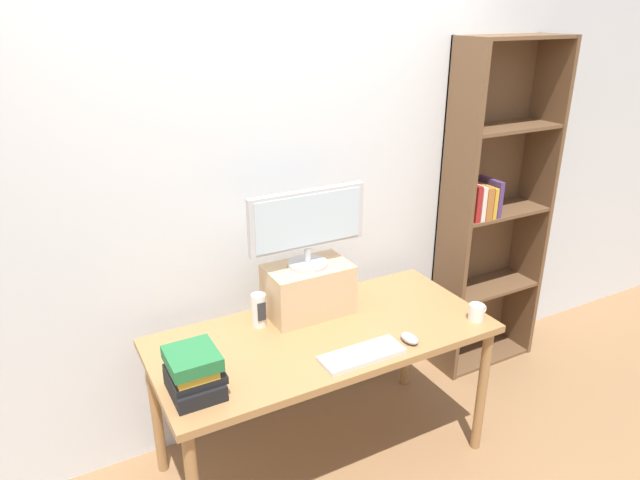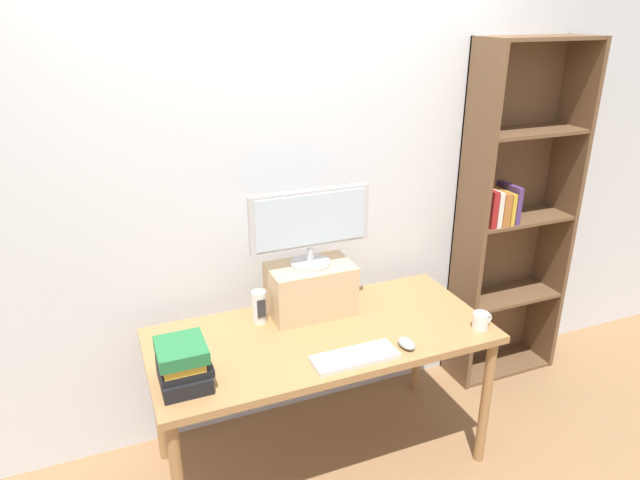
{
  "view_description": "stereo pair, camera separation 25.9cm",
  "coord_description": "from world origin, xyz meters",
  "px_view_note": "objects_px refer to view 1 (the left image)",
  "views": [
    {
      "loc": [
        -1.12,
        -2.03,
        2.16
      ],
      "look_at": [
        0.03,
        0.08,
        1.18
      ],
      "focal_mm": 32.0,
      "sensor_mm": 36.0,
      "label": 1
    },
    {
      "loc": [
        -0.88,
        -2.14,
        2.16
      ],
      "look_at": [
        0.03,
        0.08,
        1.18
      ],
      "focal_mm": 32.0,
      "sensor_mm": 36.0,
      "label": 2
    }
  ],
  "objects_px": {
    "computer_monitor": "(308,224)",
    "keyboard": "(362,355)",
    "riser_box": "(308,289)",
    "bookshelf_unit": "(490,210)",
    "desk": "(323,345)",
    "computer_mouse": "(410,338)",
    "coffee_mug": "(477,312)",
    "desk_speaker": "(259,310)",
    "book_stack": "(194,373)"
  },
  "relations": [
    {
      "from": "bookshelf_unit",
      "to": "computer_mouse",
      "type": "bearing_deg",
      "value": -149.65
    },
    {
      "from": "computer_monitor",
      "to": "desk_speaker",
      "type": "height_order",
      "value": "computer_monitor"
    },
    {
      "from": "desk",
      "to": "book_stack",
      "type": "xyz_separation_m",
      "value": [
        -0.66,
        -0.15,
        0.16
      ]
    },
    {
      "from": "bookshelf_unit",
      "to": "computer_monitor",
      "type": "relative_size",
      "value": 3.42
    },
    {
      "from": "computer_mouse",
      "to": "desk",
      "type": "bearing_deg",
      "value": 139.87
    },
    {
      "from": "computer_monitor",
      "to": "keyboard",
      "type": "xyz_separation_m",
      "value": [
        0.02,
        -0.46,
        -0.46
      ]
    },
    {
      "from": "bookshelf_unit",
      "to": "computer_mouse",
      "type": "height_order",
      "value": "bookshelf_unit"
    },
    {
      "from": "desk",
      "to": "bookshelf_unit",
      "type": "distance_m",
      "value": 1.44
    },
    {
      "from": "riser_box",
      "to": "computer_monitor",
      "type": "relative_size",
      "value": 0.69
    },
    {
      "from": "bookshelf_unit",
      "to": "keyboard",
      "type": "relative_size",
      "value": 5.35
    },
    {
      "from": "riser_box",
      "to": "keyboard",
      "type": "distance_m",
      "value": 0.48
    },
    {
      "from": "desk",
      "to": "book_stack",
      "type": "relative_size",
      "value": 6.89
    },
    {
      "from": "computer_mouse",
      "to": "riser_box",
      "type": "bearing_deg",
      "value": 121.04
    },
    {
      "from": "bookshelf_unit",
      "to": "desk",
      "type": "bearing_deg",
      "value": -165.32
    },
    {
      "from": "bookshelf_unit",
      "to": "keyboard",
      "type": "bearing_deg",
      "value": -154.78
    },
    {
      "from": "coffee_mug",
      "to": "desk_speaker",
      "type": "relative_size",
      "value": 0.61
    },
    {
      "from": "computer_mouse",
      "to": "coffee_mug",
      "type": "bearing_deg",
      "value": 1.1
    },
    {
      "from": "riser_box",
      "to": "bookshelf_unit",
      "type": "bearing_deg",
      "value": 6.37
    },
    {
      "from": "bookshelf_unit",
      "to": "coffee_mug",
      "type": "relative_size",
      "value": 20.09
    },
    {
      "from": "coffee_mug",
      "to": "desk_speaker",
      "type": "distance_m",
      "value": 1.06
    },
    {
      "from": "computer_mouse",
      "to": "book_stack",
      "type": "bearing_deg",
      "value": 173.8
    },
    {
      "from": "coffee_mug",
      "to": "desk_speaker",
      "type": "height_order",
      "value": "desk_speaker"
    },
    {
      "from": "computer_monitor",
      "to": "keyboard",
      "type": "relative_size",
      "value": 1.56
    },
    {
      "from": "computer_monitor",
      "to": "book_stack",
      "type": "relative_size",
      "value": 2.56
    },
    {
      "from": "riser_box",
      "to": "coffee_mug",
      "type": "height_order",
      "value": "riser_box"
    },
    {
      "from": "desk",
      "to": "computer_mouse",
      "type": "relative_size",
      "value": 15.34
    },
    {
      "from": "computer_monitor",
      "to": "keyboard",
      "type": "height_order",
      "value": "computer_monitor"
    },
    {
      "from": "riser_box",
      "to": "computer_mouse",
      "type": "xyz_separation_m",
      "value": [
        0.28,
        -0.46,
        -0.11
      ]
    },
    {
      "from": "keyboard",
      "to": "coffee_mug",
      "type": "xyz_separation_m",
      "value": [
        0.66,
        0.01,
        0.03
      ]
    },
    {
      "from": "riser_box",
      "to": "computer_mouse",
      "type": "relative_size",
      "value": 3.95
    },
    {
      "from": "bookshelf_unit",
      "to": "coffee_mug",
      "type": "xyz_separation_m",
      "value": [
        -0.64,
        -0.6,
        -0.24
      ]
    },
    {
      "from": "desk_speaker",
      "to": "riser_box",
      "type": "bearing_deg",
      "value": 0.65
    },
    {
      "from": "coffee_mug",
      "to": "desk",
      "type": "bearing_deg",
      "value": 160.7
    },
    {
      "from": "riser_box",
      "to": "coffee_mug",
      "type": "xyz_separation_m",
      "value": [
        0.69,
        -0.46,
        -0.09
      ]
    },
    {
      "from": "computer_monitor",
      "to": "computer_mouse",
      "type": "relative_size",
      "value": 5.7
    },
    {
      "from": "riser_box",
      "to": "desk_speaker",
      "type": "xyz_separation_m",
      "value": [
        -0.26,
        -0.0,
        -0.04
      ]
    },
    {
      "from": "bookshelf_unit",
      "to": "coffee_mug",
      "type": "distance_m",
      "value": 0.91
    },
    {
      "from": "bookshelf_unit",
      "to": "desk_speaker",
      "type": "distance_m",
      "value": 1.61
    },
    {
      "from": "desk",
      "to": "computer_mouse",
      "type": "bearing_deg",
      "value": -40.13
    },
    {
      "from": "keyboard",
      "to": "desk_speaker",
      "type": "relative_size",
      "value": 2.31
    },
    {
      "from": "keyboard",
      "to": "bookshelf_unit",
      "type": "bearing_deg",
      "value": 25.22
    },
    {
      "from": "riser_box",
      "to": "computer_mouse",
      "type": "height_order",
      "value": "riser_box"
    },
    {
      "from": "desk",
      "to": "bookshelf_unit",
      "type": "relative_size",
      "value": 0.79
    },
    {
      "from": "bookshelf_unit",
      "to": "computer_monitor",
      "type": "xyz_separation_m",
      "value": [
        -1.32,
        -0.15,
        0.19
      ]
    },
    {
      "from": "keyboard",
      "to": "book_stack",
      "type": "relative_size",
      "value": 1.64
    },
    {
      "from": "keyboard",
      "to": "riser_box",
      "type": "bearing_deg",
      "value": 92.79
    },
    {
      "from": "computer_monitor",
      "to": "desk",
      "type": "bearing_deg",
      "value": -97.48
    },
    {
      "from": "keyboard",
      "to": "book_stack",
      "type": "height_order",
      "value": "book_stack"
    },
    {
      "from": "desk_speaker",
      "to": "bookshelf_unit",
      "type": "bearing_deg",
      "value": 5.42
    },
    {
      "from": "coffee_mug",
      "to": "computer_mouse",
      "type": "bearing_deg",
      "value": -178.9
    }
  ]
}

